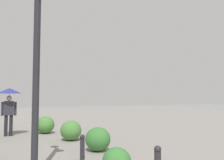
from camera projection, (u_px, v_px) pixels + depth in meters
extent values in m
cylinder|color=#232328|center=(36.00, 74.00, 5.10)|extent=(0.14, 0.14, 4.24)
cylinder|color=black|center=(6.00, 125.00, 10.42)|extent=(0.14, 0.14, 0.90)
cylinder|color=black|center=(11.00, 125.00, 10.49)|extent=(0.14, 0.14, 0.90)
cube|color=#2D2D38|center=(9.00, 108.00, 10.51)|extent=(0.27, 0.42, 0.60)
sphere|color=tan|center=(9.00, 98.00, 10.54)|extent=(0.22, 0.22, 0.22)
cylinder|color=#2D2D38|center=(2.00, 109.00, 10.41)|extent=(0.10, 0.10, 0.58)
cylinder|color=#2D2D38|center=(15.00, 109.00, 10.60)|extent=(0.10, 0.10, 0.58)
cone|color=navy|center=(9.00, 91.00, 10.56)|extent=(1.00, 1.00, 0.22)
cylinder|color=gray|center=(9.00, 101.00, 10.53)|extent=(0.02, 0.02, 0.80)
sphere|color=#232328|center=(158.00, 149.00, 4.37)|extent=(0.13, 0.13, 0.13)
cylinder|color=#232328|center=(82.00, 149.00, 6.50)|extent=(0.12, 0.12, 0.55)
sphere|color=#232328|center=(82.00, 137.00, 6.52)|extent=(0.13, 0.13, 0.13)
ellipsoid|color=#387533|center=(98.00, 139.00, 7.54)|extent=(0.85, 0.76, 0.72)
ellipsoid|color=#477F38|center=(71.00, 130.00, 9.40)|extent=(0.88, 0.79, 0.75)
ellipsoid|color=#477F38|center=(45.00, 125.00, 11.23)|extent=(0.91, 0.82, 0.77)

